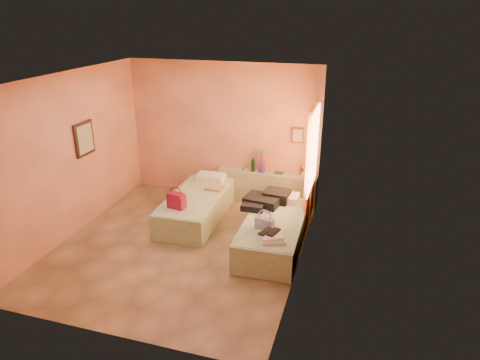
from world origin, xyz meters
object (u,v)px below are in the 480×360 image
object	(u,v)px
bed_right	(273,233)
bed_left	(196,207)
headboard_ledge	(266,187)
magenta_handbag	(176,200)
blue_handbag	(264,223)
flower_vase	(305,169)
green_book	(279,173)
water_bottle	(253,165)
towel_stack	(272,238)

from	to	relation	value
bed_right	bed_left	bearing A→B (deg)	159.18
headboard_ledge	magenta_handbag	xyz separation A→B (m)	(-1.20, -1.73, 0.32)
bed_left	blue_handbag	distance (m)	1.82
headboard_ledge	bed_right	size ratio (longest dim) A/B	1.02
bed_right	magenta_handbag	size ratio (longest dim) A/B	6.57
headboard_ledge	bed_right	xyz separation A→B (m)	(0.52, -1.70, -0.08)
headboard_ledge	flower_vase	bearing A→B (deg)	3.32
flower_vase	blue_handbag	size ratio (longest dim) A/B	0.98
headboard_ledge	blue_handbag	bearing A→B (deg)	-77.58
magenta_handbag	green_book	bearing A→B (deg)	59.19
green_book	magenta_handbag	size ratio (longest dim) A/B	0.56
water_bottle	green_book	world-z (taller)	water_bottle
bed_left	bed_right	xyz separation A→B (m)	(1.61, -0.56, 0.00)
bed_right	green_book	distance (m)	1.79
bed_left	blue_handbag	xyz separation A→B (m)	(1.54, -0.91, 0.35)
magenta_handbag	flower_vase	bearing A→B (deg)	50.98
flower_vase	bed_left	bearing A→B (deg)	-147.48
water_bottle	towel_stack	distance (m)	2.57
headboard_ledge	green_book	size ratio (longest dim) A/B	12.10
bed_right	blue_handbag	world-z (taller)	blue_handbag
green_book	blue_handbag	distance (m)	2.08
bed_right	magenta_handbag	xyz separation A→B (m)	(-1.73, -0.03, 0.39)
blue_handbag	flower_vase	bearing A→B (deg)	95.43
flower_vase	blue_handbag	world-z (taller)	flower_vase
bed_left	magenta_handbag	world-z (taller)	magenta_handbag
green_book	flower_vase	distance (m)	0.53
magenta_handbag	towel_stack	xyz separation A→B (m)	(1.86, -0.65, -0.09)
headboard_ledge	towel_stack	xyz separation A→B (m)	(0.65, -2.38, 0.23)
flower_vase	towel_stack	size ratio (longest dim) A/B	0.83
flower_vase	magenta_handbag	distance (m)	2.65
bed_left	bed_right	world-z (taller)	same
headboard_ledge	green_book	distance (m)	0.42
green_book	blue_handbag	bearing A→B (deg)	-84.76
magenta_handbag	blue_handbag	xyz separation A→B (m)	(1.65, -0.31, -0.05)
bed_left	flower_vase	bearing A→B (deg)	30.98
green_book	blue_handbag	size ratio (longest dim) A/B	0.57
bed_right	green_book	size ratio (longest dim) A/B	11.80
bed_right	water_bottle	bearing A→B (deg)	114.11
magenta_handbag	bed_left	bearing A→B (deg)	88.11
water_bottle	headboard_ledge	bearing A→B (deg)	0.38
bed_right	flower_vase	world-z (taller)	flower_vase
water_bottle	magenta_handbag	distance (m)	1.96
flower_vase	headboard_ledge	bearing A→B (deg)	-176.68
headboard_ledge	towel_stack	size ratio (longest dim) A/B	5.86
water_bottle	flower_vase	xyz separation A→B (m)	(1.05, 0.05, 0.02)
flower_vase	water_bottle	bearing A→B (deg)	-177.49
bed_right	towel_stack	bearing A→B (deg)	-80.85
bed_right	blue_handbag	size ratio (longest dim) A/B	6.72
headboard_ledge	blue_handbag	distance (m)	2.12
bed_left	green_book	world-z (taller)	green_book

